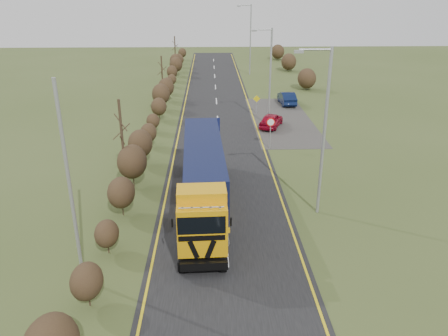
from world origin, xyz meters
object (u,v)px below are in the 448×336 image
car_blue_sedan (287,98)px  speed_sign (271,127)px  car_red_hatchback (271,120)px  lorry (203,176)px  streetlight_near (323,127)px

car_blue_sedan → speed_sign: bearing=73.2°
car_red_hatchback → speed_sign: size_ratio=1.50×
lorry → car_red_hatchback: bearing=67.1°
speed_sign → car_blue_sedan: bearing=75.3°
lorry → speed_sign: 11.98m
car_blue_sedan → streetlight_near: streetlight_near is taller
lorry → speed_sign: lorry is taller
lorry → car_blue_sedan: size_ratio=3.20×
car_red_hatchback → streetlight_near: streetlight_near is taller
car_red_hatchback → speed_sign: bearing=103.9°
lorry → car_red_hatchback: size_ratio=3.51×
car_blue_sedan → streetlight_near: bearing=82.1°
car_red_hatchback → speed_sign: 6.25m
car_blue_sedan → streetlight_near: (-2.65, -26.30, 4.64)m
car_red_hatchback → car_blue_sedan: 9.41m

